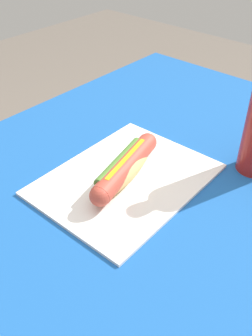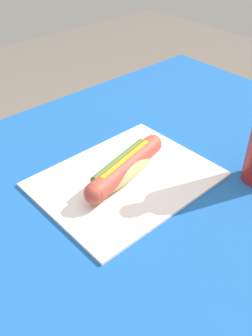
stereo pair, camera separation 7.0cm
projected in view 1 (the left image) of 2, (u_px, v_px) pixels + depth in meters
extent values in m
cylinder|color=brown|center=(156.00, 177.00, 1.38)|extent=(0.07, 0.07, 0.75)
cube|color=brown|center=(144.00, 192.00, 0.73)|extent=(1.05, 0.75, 0.03)
cube|color=#19519E|center=(145.00, 185.00, 0.72)|extent=(1.11, 0.81, 0.00)
cube|color=silver|center=(126.00, 179.00, 0.72)|extent=(0.33, 0.26, 0.01)
ellipsoid|color=#DBB26B|center=(126.00, 169.00, 0.71)|extent=(0.18, 0.08, 0.04)
cylinder|color=#B24233|center=(126.00, 166.00, 0.70)|extent=(0.19, 0.08, 0.04)
sphere|color=#B24233|center=(148.00, 142.00, 0.77)|extent=(0.04, 0.04, 0.04)
sphere|color=#B24233|center=(100.00, 196.00, 0.64)|extent=(0.04, 0.04, 0.04)
cube|color=yellow|center=(126.00, 159.00, 0.69)|extent=(0.14, 0.04, 0.00)
cylinder|color=#4C7A2D|center=(120.00, 162.00, 0.70)|extent=(0.15, 0.05, 0.02)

